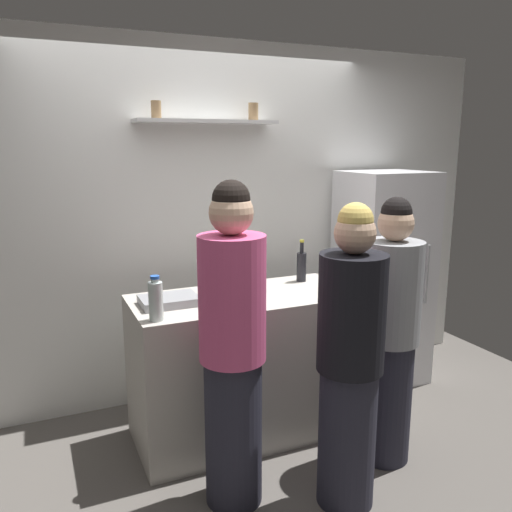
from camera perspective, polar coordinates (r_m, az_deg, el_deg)
name	(u,v)px	position (r m, az deg, el deg)	size (l,w,h in m)	color
ground_plane	(271,476)	(3.27, 1.66, -22.95)	(5.28, 5.28, 0.00)	#59544F
back_wall_assembly	(200,223)	(3.88, -6.14, 3.57)	(4.80, 0.32, 2.60)	white
refrigerator	(382,278)	(4.25, 13.66, -2.36)	(0.63, 0.60, 1.67)	white
counter	(256,363)	(3.50, 0.00, -11.61)	(1.58, 0.66, 0.94)	#B7B2A8
baking_pan	(169,301)	(3.16, -9.47, -4.82)	(0.34, 0.24, 0.05)	gray
utensil_holder	(223,280)	(3.46, -3.63, -2.67)	(0.10, 0.10, 0.22)	#B2B2B7
wine_bottle_dark_glass	(301,266)	(3.64, 4.99, -1.05)	(0.07, 0.07, 0.29)	black
wine_bottle_amber_glass	(240,291)	(3.03, -1.73, -3.86)	(0.07, 0.07, 0.29)	#472814
wine_bottle_green_glass	(222,279)	(3.21, -3.71, -2.48)	(0.07, 0.07, 0.35)	#19471E
wine_bottle_pale_glass	(253,276)	(3.30, -0.36, -2.19)	(0.08, 0.08, 0.33)	#B2BFB2
water_bottle_plastic	(156,300)	(2.87, -10.91, -4.77)	(0.08, 0.08, 0.25)	silver
person_pink_top	(233,351)	(2.69, -2.57, -10.28)	(0.34, 0.34, 1.71)	#262633
person_blonde	(350,363)	(2.74, 10.21, -11.43)	(0.34, 0.34, 1.61)	#262633
person_grey_hoodie	(389,336)	(3.17, 14.38, -8.44)	(0.34, 0.34, 1.59)	#262633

